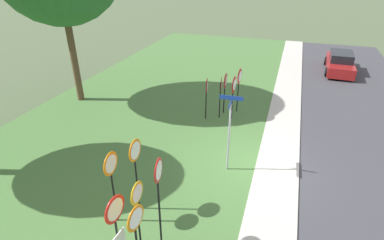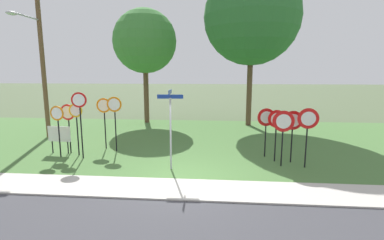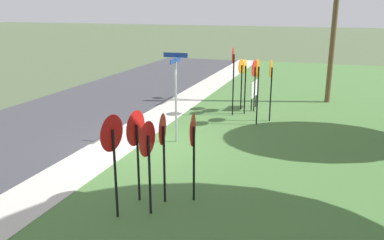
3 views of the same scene
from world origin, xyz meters
The scene contains 16 objects.
ground_plane centered at (0.00, 0.00, 0.00)m, with size 160.00×160.00×0.00m, color #4C5B3D.
sidewalk_strip centered at (0.00, -0.80, 0.03)m, with size 44.00×1.60×0.06m, color #BCB7AD.
grass_median centered at (0.00, 6.00, 0.02)m, with size 44.00×12.00×0.04m, color #477038.
stop_sign_near_left centered at (-4.93, 2.41, 1.68)m, with size 0.60×0.09×2.32m.
stop_sign_near_right centered at (-5.47, 2.72, 1.66)m, with size 0.71×0.12×2.24m.
stop_sign_far_left centered at (-4.16, 3.60, 1.81)m, with size 0.69×0.09×2.45m.
stop_sign_far_center centered at (-4.54, 1.99, 2.06)m, with size 0.63×0.12×2.83m.
stop_sign_far_right centered at (-5.61, 2.11, 1.65)m, with size 0.63×0.12×2.25m.
stop_sign_center_tall centered at (-3.50, 3.19, 1.89)m, with size 0.69×0.09×2.55m.
yield_sign_near_left centered at (4.57, 1.59, 1.77)m, with size 0.78×0.13×2.32m.
yield_sign_near_right centered at (3.56, 2.29, 1.63)m, with size 0.72×0.15×2.15m.
yield_sign_far_left centered at (3.26, 2.91, 1.61)m, with size 0.76×0.15×2.13m.
yield_sign_far_right centered at (3.69, 1.69, 1.67)m, with size 0.82×0.12×2.20m.
yield_sign_center centered at (4.19, 2.21, 1.61)m, with size 0.77×0.10×2.13m.
street_name_post centered at (-0.57, 1.02, 1.83)m, with size 0.96×0.82×3.01m.
parked_sedan_distant centered at (13.41, -4.08, 0.65)m, with size 4.63×2.02×1.39m.
Camera 1 is at (-10.05, -0.69, 7.08)m, focal length 28.80 mm.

